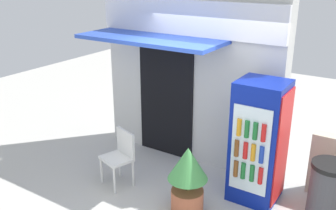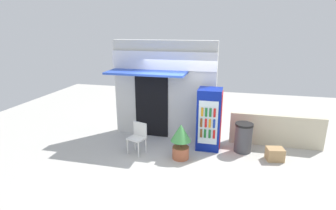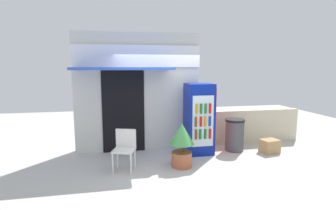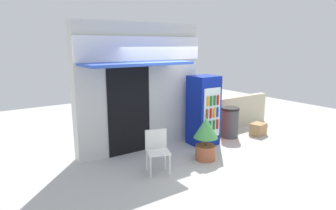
# 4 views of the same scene
# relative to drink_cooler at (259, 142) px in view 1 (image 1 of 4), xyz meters

# --- Properties ---
(ground) EXTENTS (16.00, 16.00, 0.00)m
(ground) POSITION_rel_drink_cooler_xyz_m (-0.82, -0.74, -0.89)
(ground) COLOR beige
(storefront_building) EXTENTS (3.22, 1.25, 3.06)m
(storefront_building) POSITION_rel_drink_cooler_xyz_m (-1.51, 0.63, 0.69)
(storefront_building) COLOR silver
(storefront_building) RESTS_ON ground
(drink_cooler) EXTENTS (0.68, 0.69, 1.78)m
(drink_cooler) POSITION_rel_drink_cooler_xyz_m (0.00, 0.00, 0.00)
(drink_cooler) COLOR navy
(drink_cooler) RESTS_ON ground
(plastic_chair) EXTENTS (0.54, 0.51, 0.87)m
(plastic_chair) POSITION_rel_drink_cooler_xyz_m (-1.90, -0.75, -0.38)
(plastic_chair) COLOR silver
(plastic_chair) RESTS_ON ground
(potted_plant_near_shop) EXTENTS (0.55, 0.55, 0.98)m
(potted_plant_near_shop) POSITION_rel_drink_cooler_xyz_m (-0.66, -0.83, -0.34)
(potted_plant_near_shop) COLOR #AD5B3D
(potted_plant_near_shop) RESTS_ON ground
(trash_bin) EXTENTS (0.50, 0.50, 0.85)m
(trash_bin) POSITION_rel_drink_cooler_xyz_m (0.98, 0.00, -0.47)
(trash_bin) COLOR #47474C
(trash_bin) RESTS_ON ground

